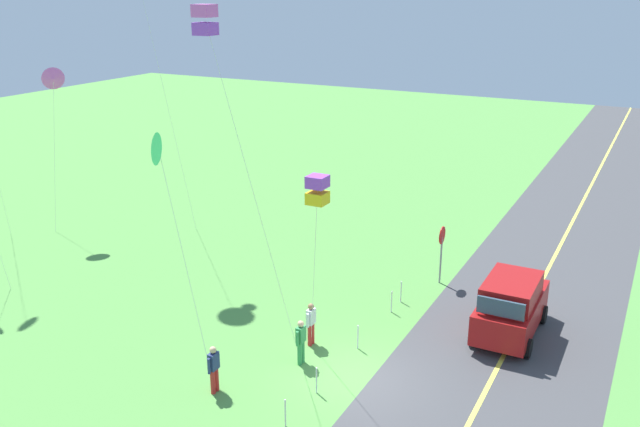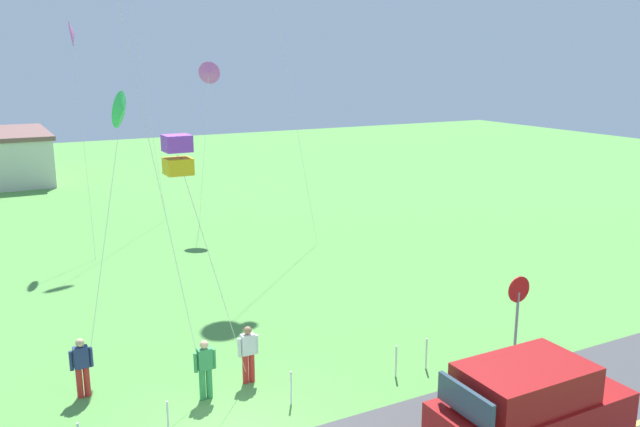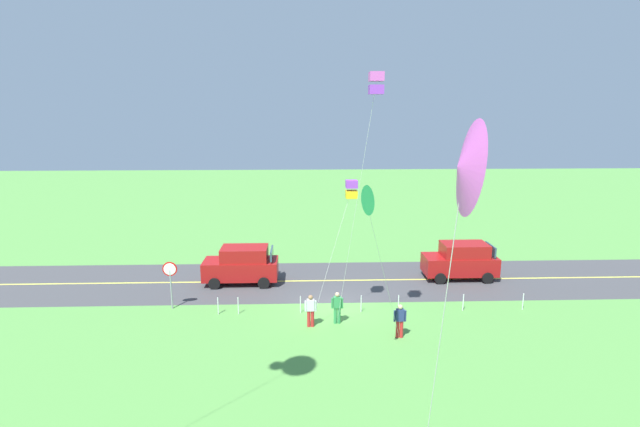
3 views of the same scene
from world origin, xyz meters
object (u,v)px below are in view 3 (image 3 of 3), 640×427
car_parked_west_near (461,260)px  person_adult_near (337,307)px  kite_yellow_high (366,201)px  kite_orange_near (463,171)px  car_suv_foreground (242,265)px  person_child_watcher (400,320)px  person_adult_companion (311,310)px  stop_sign (170,276)px  kite_red_low (376,84)px  kite_blue_mid (351,189)px

car_parked_west_near → person_adult_near: bearing=37.3°
kite_yellow_high → kite_orange_near: (0.45, 11.48, 2.52)m
car_parked_west_near → person_adult_near: 10.14m
car_parked_west_near → kite_yellow_high: 14.57m
car_suv_foreground → person_child_watcher: 10.91m
car_suv_foreground → person_adult_companion: size_ratio=2.75×
car_parked_west_near → person_adult_companion: bearing=34.6°
car_parked_west_near → kite_orange_near: size_ratio=0.43×
person_adult_companion → kite_yellow_high: 7.94m
person_adult_companion → car_suv_foreground: bearing=-148.5°
stop_sign → person_adult_companion: 7.68m
person_adult_companion → kite_red_low: (-2.59, 1.99, 10.33)m
kite_yellow_high → car_parked_west_near: bearing=-123.7°
car_parked_west_near → kite_yellow_high: bearing=56.3°
car_parked_west_near → kite_blue_mid: size_ratio=0.64×
car_suv_foreground → stop_sign: stop_sign is taller
person_adult_companion → kite_yellow_high: kite_yellow_high is taller
person_adult_companion → kite_orange_near: (-1.50, 16.12, 8.67)m
person_child_watcher → kite_orange_near: (2.55, 14.85, 8.67)m
car_suv_foreground → kite_blue_mid: 9.33m
person_adult_companion → kite_red_low: size_ratio=0.14×
kite_red_low → kite_blue_mid: 5.81m
kite_blue_mid → kite_yellow_high: bearing=89.3°
person_adult_near → kite_yellow_high: 7.92m
car_parked_west_near → kite_yellow_high: kite_yellow_high is taller
person_adult_companion → kite_blue_mid: 6.09m
car_parked_west_near → kite_orange_near: bearing=70.8°
person_adult_near → person_child_watcher: same height
kite_red_low → kite_yellow_high: size_ratio=1.54×
kite_yellow_high → kite_orange_near: 11.76m
person_adult_near → person_child_watcher: 3.17m
person_child_watcher → person_adult_companion: bearing=-16.7°
person_child_watcher → car_parked_west_near: bearing=-123.8°
stop_sign → person_child_watcher: stop_sign is taller
kite_blue_mid → person_adult_near: bearing=54.6°
stop_sign → kite_yellow_high: size_ratio=0.34×
car_suv_foreground → kite_blue_mid: size_ratio=0.64×
stop_sign → kite_orange_near: 21.88m
person_adult_companion → person_child_watcher: size_ratio=1.00×
person_adult_near → person_adult_companion: 1.33m
car_suv_foreground → person_adult_near: car_suv_foreground is taller
kite_red_low → kite_orange_near: kite_red_low is taller
stop_sign → person_adult_companion: bearing=161.7°
stop_sign → kite_orange_near: (-8.73, 18.51, 7.73)m
person_adult_near → stop_sign: bearing=-107.8°
car_parked_west_near → kite_yellow_high: size_ratio=0.58×
car_suv_foreground → person_child_watcher: size_ratio=2.75×
person_child_watcher → kite_orange_near: size_ratio=0.16×
kite_yellow_high → person_adult_near: bearing=-82.5°
stop_sign → car_suv_foreground: bearing=-131.2°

